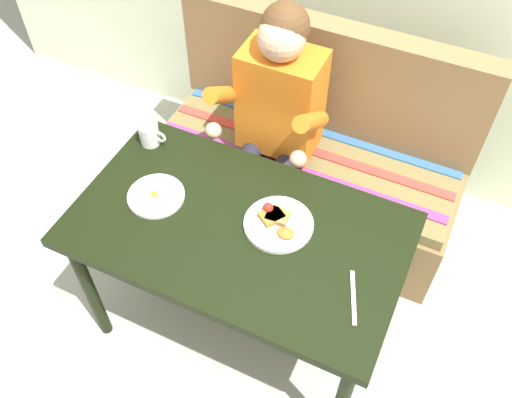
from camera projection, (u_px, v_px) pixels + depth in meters
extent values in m
plane|color=#A6A99A|center=(242.00, 322.00, 2.54)|extent=(8.00, 8.00, 0.00)
cube|color=black|center=(238.00, 230.00, 2.00)|extent=(1.20, 0.70, 0.04)
cylinder|color=black|center=(90.00, 290.00, 2.26)|extent=(0.05, 0.05, 0.69)
cylinder|color=black|center=(164.00, 192.00, 2.59)|extent=(0.05, 0.05, 0.69)
cylinder|color=black|center=(388.00, 276.00, 2.30)|extent=(0.05, 0.05, 0.69)
cube|color=olive|center=(304.00, 187.00, 2.81)|extent=(1.44, 0.56, 0.40)
cube|color=olive|center=(308.00, 155.00, 2.63)|extent=(1.40, 0.52, 0.06)
cube|color=olive|center=(330.00, 77.00, 2.53)|extent=(1.44, 0.12, 0.54)
cube|color=#93387A|center=(297.00, 169.00, 2.52)|extent=(1.38, 0.05, 0.01)
cube|color=#C63D33|center=(308.00, 150.00, 2.60)|extent=(1.38, 0.05, 0.01)
cube|color=#336099|center=(319.00, 131.00, 2.68)|extent=(1.38, 0.05, 0.01)
cube|color=orange|center=(281.00, 101.00, 2.38)|extent=(0.34, 0.22, 0.48)
sphere|color=#DBAD89|center=(282.00, 37.00, 2.11)|extent=(0.19, 0.19, 0.19)
sphere|color=brown|center=(285.00, 26.00, 2.11)|extent=(0.19, 0.19, 0.19)
cylinder|color=orange|center=(226.00, 95.00, 2.29)|extent=(0.07, 0.29, 0.23)
cylinder|color=orange|center=(311.00, 121.00, 2.19)|extent=(0.07, 0.29, 0.23)
sphere|color=#DBAD89|center=(213.00, 131.00, 2.30)|extent=(0.07, 0.07, 0.07)
sphere|color=#DBAD89|center=(298.00, 159.00, 2.20)|extent=(0.07, 0.07, 0.07)
cylinder|color=#232333|center=(246.00, 159.00, 2.48)|extent=(0.09, 0.34, 0.09)
cylinder|color=#232333|center=(231.00, 222.00, 2.59)|extent=(0.08, 0.08, 0.52)
cube|color=black|center=(227.00, 260.00, 2.73)|extent=(0.09, 0.20, 0.05)
cylinder|color=#232333|center=(281.00, 171.00, 2.44)|extent=(0.09, 0.34, 0.09)
cylinder|color=#232333|center=(264.00, 235.00, 2.54)|extent=(0.08, 0.08, 0.52)
cube|color=black|center=(258.00, 273.00, 2.69)|extent=(0.09, 0.20, 0.05)
cylinder|color=white|center=(279.00, 224.00, 1.98)|extent=(0.25, 0.25, 0.02)
cube|color=olive|center=(278.00, 216.00, 1.98)|extent=(0.09, 0.07, 0.02)
cube|color=#9C6926|center=(272.00, 216.00, 1.98)|extent=(0.10, 0.10, 0.02)
sphere|color=red|center=(268.00, 208.00, 1.99)|extent=(0.04, 0.04, 0.04)
ellipsoid|color=#CC6623|center=(286.00, 233.00, 1.93)|extent=(0.06, 0.05, 0.02)
cylinder|color=white|center=(156.00, 196.00, 2.06)|extent=(0.21, 0.21, 0.01)
ellipsoid|color=white|center=(156.00, 194.00, 2.06)|extent=(0.09, 0.08, 0.01)
sphere|color=yellow|center=(154.00, 194.00, 2.04)|extent=(0.03, 0.03, 0.03)
cylinder|color=white|center=(149.00, 134.00, 2.22)|extent=(0.08, 0.08, 0.09)
cylinder|color=brown|center=(148.00, 126.00, 2.19)|extent=(0.07, 0.07, 0.01)
torus|color=white|center=(160.00, 137.00, 2.20)|extent=(0.05, 0.01, 0.05)
cube|color=silver|center=(353.00, 297.00, 1.80)|extent=(0.09, 0.19, 0.00)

